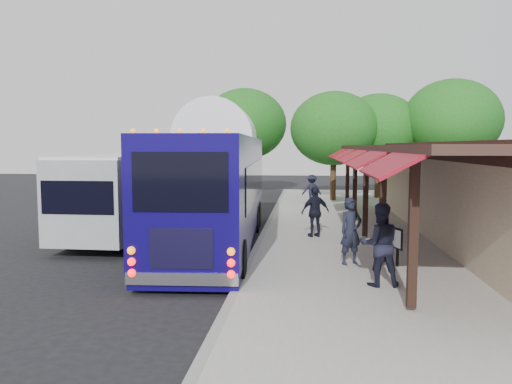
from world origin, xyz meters
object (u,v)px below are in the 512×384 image
at_px(ped_b, 380,244).
at_px(sign_board, 398,241).
at_px(city_bus, 144,188).
at_px(ped_a, 351,231).
at_px(ped_d, 312,190).
at_px(ped_c, 315,212).
at_px(coach_bus, 217,183).

xyz_separation_m(ped_b, sign_board, (0.77, 1.96, -0.27)).
xyz_separation_m(city_bus, ped_b, (8.43, -8.15, -0.59)).
height_order(city_bus, ped_a, city_bus).
bearing_deg(ped_b, ped_d, -89.78).
xyz_separation_m(ped_d, sign_board, (2.20, -14.23, -0.13)).
relative_size(ped_c, sign_board, 1.73).
relative_size(ped_b, ped_d, 1.16).
bearing_deg(ped_a, ped_c, 74.51).
height_order(ped_b, ped_c, ped_b).
distance_m(coach_bus, ped_a, 5.49).
distance_m(ped_a, sign_board, 1.29).
bearing_deg(ped_b, sign_board, -116.35).
height_order(ped_c, ped_d, ped_c).
height_order(ped_a, ped_b, ped_b).
xyz_separation_m(coach_bus, ped_a, (4.36, -3.15, -1.07)).
bearing_deg(ped_a, sign_board, -35.06).
xyz_separation_m(ped_c, sign_board, (2.17, -4.33, -0.20)).
distance_m(ped_c, ped_d, 9.90).
bearing_deg(ped_a, ped_b, -104.92).
relative_size(city_bus, ped_d, 6.83).
relative_size(city_bus, ped_a, 6.24).
xyz_separation_m(ped_b, ped_d, (-1.42, 16.18, -0.13)).
distance_m(ped_a, ped_b, 2.17).
height_order(coach_bus, city_bus, coach_bus).
height_order(coach_bus, ped_a, coach_bus).
distance_m(city_bus, ped_a, 10.00).
distance_m(coach_bus, sign_board, 6.65).
xyz_separation_m(ped_a, sign_board, (1.26, -0.16, -0.21)).
xyz_separation_m(city_bus, sign_board, (9.20, -6.20, -0.86)).
height_order(ped_b, sign_board, ped_b).
relative_size(coach_bus, ped_d, 7.40).
height_order(coach_bus, ped_d, coach_bus).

